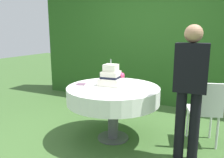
{
  "coord_description": "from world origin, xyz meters",
  "views": [
    {
      "loc": [
        1.32,
        -2.78,
        1.53
      ],
      "look_at": [
        -0.04,
        0.04,
        0.87
      ],
      "focal_mm": 36.56,
      "sensor_mm": 36.0,
      "label": 1
    }
  ],
  "objects_px": {
    "serving_plate_left": "(87,93)",
    "napkin_stack": "(81,84)",
    "garden_chair": "(205,107)",
    "standing_person": "(190,85)",
    "cake_table": "(113,95)",
    "serving_plate_far": "(94,90)",
    "wedding_cake": "(111,77)",
    "serving_plate_near": "(132,91)"
  },
  "relations": [
    {
      "from": "cake_table",
      "to": "serving_plate_far",
      "type": "distance_m",
      "value": 0.35
    },
    {
      "from": "serving_plate_near",
      "to": "wedding_cake",
      "type": "bearing_deg",
      "value": 152.36
    },
    {
      "from": "standing_person",
      "to": "serving_plate_near",
      "type": "bearing_deg",
      "value": 179.82
    },
    {
      "from": "cake_table",
      "to": "wedding_cake",
      "type": "distance_m",
      "value": 0.26
    },
    {
      "from": "serving_plate_far",
      "to": "serving_plate_left",
      "type": "distance_m",
      "value": 0.18
    },
    {
      "from": "serving_plate_left",
      "to": "napkin_stack",
      "type": "xyz_separation_m",
      "value": [
        -0.34,
        0.38,
        0.0
      ]
    },
    {
      "from": "wedding_cake",
      "to": "serving_plate_near",
      "type": "xyz_separation_m",
      "value": [
        0.39,
        -0.2,
        -0.11
      ]
    },
    {
      "from": "serving_plate_far",
      "to": "wedding_cake",
      "type": "bearing_deg",
      "value": 78.19
    },
    {
      "from": "standing_person",
      "to": "cake_table",
      "type": "bearing_deg",
      "value": 173.09
    },
    {
      "from": "napkin_stack",
      "to": "standing_person",
      "type": "relative_size",
      "value": 0.08
    },
    {
      "from": "serving_plate_left",
      "to": "serving_plate_far",
      "type": "bearing_deg",
      "value": 93.56
    },
    {
      "from": "garden_chair",
      "to": "cake_table",
      "type": "bearing_deg",
      "value": -164.18
    },
    {
      "from": "serving_plate_left",
      "to": "standing_person",
      "type": "xyz_separation_m",
      "value": [
        1.16,
        0.34,
        0.15
      ]
    },
    {
      "from": "serving_plate_far",
      "to": "napkin_stack",
      "type": "distance_m",
      "value": 0.39
    },
    {
      "from": "serving_plate_left",
      "to": "garden_chair",
      "type": "bearing_deg",
      "value": 31.39
    },
    {
      "from": "garden_chair",
      "to": "standing_person",
      "type": "bearing_deg",
      "value": -108.77
    },
    {
      "from": "garden_chair",
      "to": "serving_plate_far",
      "type": "bearing_deg",
      "value": -154.85
    },
    {
      "from": "cake_table",
      "to": "serving_plate_near",
      "type": "xyz_separation_m",
      "value": [
        0.32,
        -0.12,
        0.12
      ]
    },
    {
      "from": "garden_chair",
      "to": "napkin_stack",
      "type": "bearing_deg",
      "value": -165.77
    },
    {
      "from": "serving_plate_far",
      "to": "standing_person",
      "type": "bearing_deg",
      "value": 7.95
    },
    {
      "from": "cake_table",
      "to": "garden_chair",
      "type": "xyz_separation_m",
      "value": [
        1.18,
        0.34,
        -0.11
      ]
    },
    {
      "from": "serving_plate_near",
      "to": "serving_plate_left",
      "type": "relative_size",
      "value": 0.91
    },
    {
      "from": "serving_plate_near",
      "to": "standing_person",
      "type": "distance_m",
      "value": 0.72
    },
    {
      "from": "serving_plate_far",
      "to": "napkin_stack",
      "type": "relative_size",
      "value": 1.13
    },
    {
      "from": "wedding_cake",
      "to": "serving_plate_far",
      "type": "bearing_deg",
      "value": -101.81
    },
    {
      "from": "standing_person",
      "to": "garden_chair",
      "type": "bearing_deg",
      "value": 71.23
    },
    {
      "from": "serving_plate_left",
      "to": "standing_person",
      "type": "relative_size",
      "value": 0.08
    },
    {
      "from": "napkin_stack",
      "to": "standing_person",
      "type": "distance_m",
      "value": 1.51
    },
    {
      "from": "serving_plate_far",
      "to": "standing_person",
      "type": "distance_m",
      "value": 1.19
    },
    {
      "from": "cake_table",
      "to": "serving_plate_left",
      "type": "distance_m",
      "value": 0.5
    },
    {
      "from": "serving_plate_near",
      "to": "garden_chair",
      "type": "relative_size",
      "value": 0.12
    },
    {
      "from": "cake_table",
      "to": "wedding_cake",
      "type": "xyz_separation_m",
      "value": [
        -0.07,
        0.08,
        0.24
      ]
    },
    {
      "from": "serving_plate_far",
      "to": "cake_table",
      "type": "bearing_deg",
      "value": 63.37
    },
    {
      "from": "wedding_cake",
      "to": "serving_plate_near",
      "type": "bearing_deg",
      "value": -27.64
    },
    {
      "from": "wedding_cake",
      "to": "cake_table",
      "type": "bearing_deg",
      "value": -50.5
    },
    {
      "from": "wedding_cake",
      "to": "serving_plate_left",
      "type": "distance_m",
      "value": 0.56
    },
    {
      "from": "garden_chair",
      "to": "standing_person",
      "type": "height_order",
      "value": "standing_person"
    },
    {
      "from": "wedding_cake",
      "to": "standing_person",
      "type": "relative_size",
      "value": 0.23
    },
    {
      "from": "cake_table",
      "to": "napkin_stack",
      "type": "relative_size",
      "value": 10.41
    },
    {
      "from": "serving_plate_near",
      "to": "standing_person",
      "type": "height_order",
      "value": "standing_person"
    },
    {
      "from": "serving_plate_near",
      "to": "serving_plate_left",
      "type": "bearing_deg",
      "value": -142.79
    },
    {
      "from": "serving_plate_near",
      "to": "napkin_stack",
      "type": "distance_m",
      "value": 0.8
    }
  ]
}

